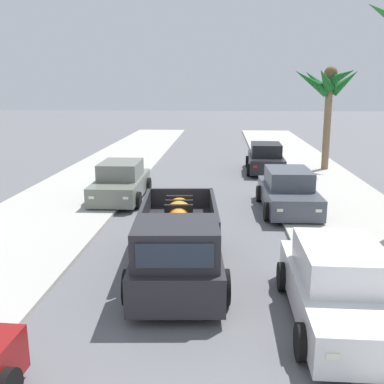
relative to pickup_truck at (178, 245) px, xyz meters
The scene contains 10 objects.
sidewalk_left 7.30m from the pickup_truck, 134.62° to the left, with size 4.65×60.00×0.12m, color #B2AFA8.
sidewalk_right 7.50m from the pickup_truck, 43.85° to the left, with size 4.65×60.00×0.12m, color #B2AFA8.
curb_left 6.69m from the pickup_truck, 128.94° to the left, with size 0.16×60.00×0.10m, color silver.
curb_right 6.87m from the pickup_truck, 49.23° to the left, with size 0.16×60.00×0.10m, color silver.
pickup_truck is the anchor object (origin of this frame).
car_left_near 3.78m from the pickup_truck, 28.99° to the right, with size 2.05×4.27×1.54m.
car_left_mid 7.85m from the pickup_truck, 112.70° to the left, with size 2.07×4.28×1.54m.
car_right_mid 14.01m from the pickup_truck, 76.16° to the left, with size 2.12×4.30×1.54m.
car_left_far 6.96m from the pickup_truck, 60.20° to the left, with size 2.10×4.29×1.54m.
palm_tree_left_fore 15.98m from the pickup_truck, 65.42° to the left, with size 3.76×3.12×5.52m.
Camera 1 is at (0.85, -2.97, 4.48)m, focal length 41.10 mm.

